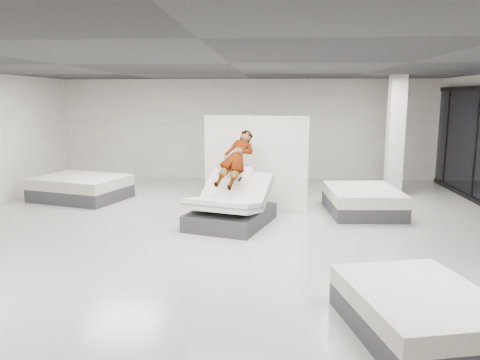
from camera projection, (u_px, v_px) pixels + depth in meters
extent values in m
plane|color=#B8B5AD|center=(231.00, 244.00, 8.50)|extent=(14.00, 14.00, 0.00)
plane|color=black|center=(230.00, 64.00, 7.94)|extent=(14.00, 14.00, 0.00)
cube|color=white|center=(249.00, 129.00, 15.10)|extent=(12.00, 0.04, 3.20)
cube|color=#3C3D42|center=(231.00, 217.00, 9.78)|extent=(1.92, 2.22, 0.33)
cube|color=white|center=(237.00, 190.00, 9.99)|extent=(1.61, 1.28, 0.71)
cube|color=slate|center=(237.00, 190.00, 9.99)|extent=(1.61, 1.20, 0.58)
cube|color=white|center=(222.00, 205.00, 9.31)|extent=(1.64, 1.35, 0.36)
cube|color=slate|center=(222.00, 205.00, 9.31)|extent=(1.65, 1.34, 0.18)
cube|color=white|center=(239.00, 175.00, 10.05)|extent=(0.61, 0.52, 0.33)
imported|color=slate|center=(236.00, 168.00, 9.88)|extent=(0.95, 1.47, 1.35)
cube|color=black|center=(240.00, 179.00, 9.51)|extent=(0.09, 0.15, 0.08)
cube|color=white|center=(255.00, 164.00, 10.86)|extent=(2.42, 0.56, 2.22)
cube|color=#3C3D42|center=(362.00, 206.00, 10.81)|extent=(1.65, 2.13, 0.31)
cube|color=white|center=(363.00, 194.00, 10.76)|extent=(1.65, 2.13, 0.26)
cube|color=#3C3D42|center=(418.00, 322.00, 5.26)|extent=(1.80, 2.15, 0.28)
cube|color=white|center=(420.00, 301.00, 5.22)|extent=(1.80, 2.15, 0.24)
cube|color=#3C3D42|center=(81.00, 193.00, 12.19)|extent=(2.58, 2.22, 0.33)
cube|color=white|center=(81.00, 182.00, 12.13)|extent=(2.58, 2.22, 0.27)
cube|color=silver|center=(395.00, 137.00, 12.38)|extent=(0.40, 0.40, 3.20)
cube|color=black|center=(477.00, 145.00, 11.79)|extent=(0.09, 0.08, 2.80)
cube|color=black|center=(447.00, 138.00, 13.76)|extent=(0.09, 0.08, 2.80)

